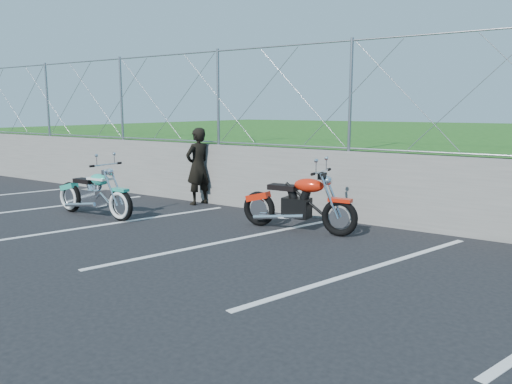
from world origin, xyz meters
The scene contains 8 objects.
ground centered at (0.00, 0.00, 0.00)m, with size 90.00×90.00×0.00m, color black.
retaining_wall centered at (0.00, 3.50, 0.65)m, with size 30.00×0.22×1.30m, color slate.
grass_field centered at (0.00, 13.50, 0.65)m, with size 30.00×20.00×1.30m, color #1D5115.
chain_link_fence centered at (0.00, 3.50, 2.30)m, with size 28.00×0.03×2.00m.
parking_lines centered at (1.20, 1.00, 0.00)m, with size 18.29×4.31×0.01m.
cruiser_turquoise centered at (-3.18, 1.12, 0.42)m, with size 2.11×0.67×1.05m.
naked_orange centered at (0.65, 2.29, 0.45)m, with size 2.13×0.72×1.06m.
person_standing centered at (-2.34, 3.20, 0.83)m, with size 0.61×0.40×1.66m, color black.
Camera 1 is at (4.62, -5.02, 2.07)m, focal length 35.00 mm.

